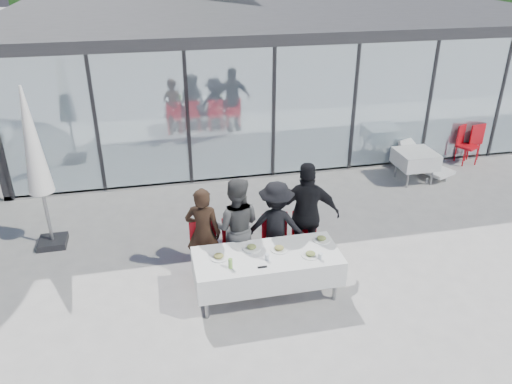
# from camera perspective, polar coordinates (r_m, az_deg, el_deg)

# --- Properties ---
(ground) EXTENTS (90.00, 90.00, 0.00)m
(ground) POSITION_cam_1_polar(r_m,az_deg,el_deg) (8.44, 1.72, -9.99)
(ground) COLOR #A39F9A
(ground) RESTS_ON ground
(pavilion) EXTENTS (14.80, 8.80, 3.44)m
(pavilion) POSITION_cam_1_polar(r_m,az_deg,el_deg) (15.48, 1.79, 15.70)
(pavilion) COLOR gray
(pavilion) RESTS_ON ground
(dining_table) EXTENTS (2.26, 0.96, 0.75)m
(dining_table) POSITION_cam_1_polar(r_m,az_deg,el_deg) (7.82, 1.27, -8.49)
(dining_table) COLOR white
(dining_table) RESTS_ON ground
(diner_a) EXTENTS (0.75, 0.75, 1.61)m
(diner_a) POSITION_cam_1_polar(r_m,az_deg,el_deg) (8.18, -6.04, -4.68)
(diner_a) COLOR black
(diner_a) RESTS_ON ground
(diner_chair_a) EXTENTS (0.44, 0.44, 0.97)m
(diner_chair_a) POSITION_cam_1_polar(r_m,az_deg,el_deg) (8.31, -5.94, -6.31)
(diner_chair_a) COLOR #B90C15
(diner_chair_a) RESTS_ON ground
(diner_b) EXTENTS (1.03, 1.03, 1.72)m
(diner_b) POSITION_cam_1_polar(r_m,az_deg,el_deg) (8.21, -2.30, -3.96)
(diner_b) COLOR #4A4A4A
(diner_b) RESTS_ON ground
(diner_chair_b) EXTENTS (0.44, 0.44, 0.97)m
(diner_chair_b) POSITION_cam_1_polar(r_m,az_deg,el_deg) (8.37, -2.25, -5.91)
(diner_chair_b) COLOR #B90C15
(diner_chair_b) RESTS_ON ground
(diner_c) EXTENTS (1.30, 1.30, 1.59)m
(diner_c) POSITION_cam_1_polar(r_m,az_deg,el_deg) (8.37, 2.30, -3.86)
(diner_c) COLOR black
(diner_c) RESTS_ON ground
(diner_chair_c) EXTENTS (0.44, 0.44, 0.97)m
(diner_chair_c) POSITION_cam_1_polar(r_m,az_deg,el_deg) (8.49, 2.29, -5.39)
(diner_chair_c) COLOR #B90C15
(diner_chair_c) RESTS_ON ground
(diner_d) EXTENTS (1.30, 1.30, 1.88)m
(diner_d) POSITION_cam_1_polar(r_m,az_deg,el_deg) (8.43, 5.83, -2.61)
(diner_d) COLOR black
(diner_d) RESTS_ON ground
(diner_chair_d) EXTENTS (0.44, 0.44, 0.97)m
(diner_chair_d) POSITION_cam_1_polar(r_m,az_deg,el_deg) (8.63, 5.73, -4.97)
(diner_chair_d) COLOR #B90C15
(diner_chair_d) RESTS_ON ground
(plate_a) EXTENTS (0.28, 0.28, 0.07)m
(plate_a) POSITION_cam_1_polar(r_m,az_deg,el_deg) (7.63, -4.27, -7.38)
(plate_a) COLOR white
(plate_a) RESTS_ON dining_table
(plate_b) EXTENTS (0.28, 0.28, 0.07)m
(plate_b) POSITION_cam_1_polar(r_m,az_deg,el_deg) (7.82, -0.50, -6.37)
(plate_b) COLOR white
(plate_b) RESTS_ON dining_table
(plate_c) EXTENTS (0.28, 0.28, 0.07)m
(plate_c) POSITION_cam_1_polar(r_m,az_deg,el_deg) (7.80, 2.66, -6.48)
(plate_c) COLOR white
(plate_c) RESTS_ON dining_table
(plate_d) EXTENTS (0.28, 0.28, 0.07)m
(plate_d) POSITION_cam_1_polar(r_m,az_deg,el_deg) (8.10, 7.49, -5.35)
(plate_d) COLOR white
(plate_d) RESTS_ON dining_table
(plate_extra) EXTENTS (0.28, 0.28, 0.07)m
(plate_extra) POSITION_cam_1_polar(r_m,az_deg,el_deg) (7.71, 6.24, -7.10)
(plate_extra) COLOR white
(plate_extra) RESTS_ON dining_table
(juice_bottle) EXTENTS (0.06, 0.06, 0.15)m
(juice_bottle) POSITION_cam_1_polar(r_m,az_deg,el_deg) (7.38, -2.95, -8.16)
(juice_bottle) COLOR #7BB149
(juice_bottle) RESTS_ON dining_table
(drinking_glasses) EXTENTS (0.86, 0.22, 0.10)m
(drinking_glasses) POSITION_cam_1_polar(r_m,az_deg,el_deg) (7.59, 4.32, -7.37)
(drinking_glasses) COLOR silver
(drinking_glasses) RESTS_ON dining_table
(folded_eyeglasses) EXTENTS (0.14, 0.03, 0.01)m
(folded_eyeglasses) POSITION_cam_1_polar(r_m,az_deg,el_deg) (7.42, 0.73, -8.57)
(folded_eyeglasses) COLOR black
(folded_eyeglasses) RESTS_ON dining_table
(spare_table_right) EXTENTS (0.86, 0.86, 0.74)m
(spare_table_right) POSITION_cam_1_polar(r_m,az_deg,el_deg) (12.17, 17.76, 3.61)
(spare_table_right) COLOR white
(spare_table_right) RESTS_ON ground
(spare_chair_a) EXTENTS (0.60, 0.60, 0.97)m
(spare_chair_a) POSITION_cam_1_polar(r_m,az_deg,el_deg) (13.73, 22.76, 5.27)
(spare_chair_a) COLOR #B90C15
(spare_chair_a) RESTS_ON ground
(spare_chair_b) EXTENTS (0.52, 0.52, 0.97)m
(spare_chair_b) POSITION_cam_1_polar(r_m,az_deg,el_deg) (14.02, 23.54, 5.54)
(spare_chair_b) COLOR #B90C15
(spare_chair_b) RESTS_ON ground
(market_umbrella) EXTENTS (0.50, 0.50, 3.00)m
(market_umbrella) POSITION_cam_1_polar(r_m,az_deg,el_deg) (9.28, -24.08, 4.39)
(market_umbrella) COLOR black
(market_umbrella) RESTS_ON ground
(lounger) EXTENTS (1.08, 1.46, 0.72)m
(lounger) POSITION_cam_1_polar(r_m,az_deg,el_deg) (12.86, 18.26, 3.32)
(lounger) COLOR silver
(lounger) RESTS_ON ground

